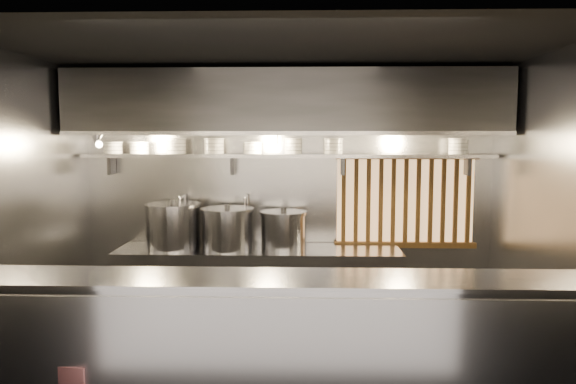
# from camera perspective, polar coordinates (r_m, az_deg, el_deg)

# --- Properties ---
(floor) EXTENTS (4.50, 4.50, 0.00)m
(floor) POSITION_cam_1_polar(r_m,az_deg,el_deg) (5.18, -0.58, -18.13)
(floor) COLOR black
(floor) RESTS_ON ground
(ceiling) EXTENTS (4.50, 4.50, 0.00)m
(ceiling) POSITION_cam_1_polar(r_m,az_deg,el_deg) (4.79, -0.61, 14.18)
(ceiling) COLOR black
(ceiling) RESTS_ON wall_back
(wall_back) EXTENTS (4.50, 0.00, 4.50)m
(wall_back) POSITION_cam_1_polar(r_m,az_deg,el_deg) (6.28, -0.01, -0.62)
(wall_back) COLOR gray
(wall_back) RESTS_ON floor
(wall_left) EXTENTS (0.00, 3.00, 3.00)m
(wall_left) POSITION_cam_1_polar(r_m,az_deg,el_deg) (5.38, -25.33, -2.27)
(wall_left) COLOR gray
(wall_left) RESTS_ON floor
(wall_right) EXTENTS (0.00, 3.00, 3.00)m
(wall_right) POSITION_cam_1_polar(r_m,az_deg,el_deg) (5.20, 25.02, -2.50)
(wall_right) COLOR gray
(wall_right) RESTS_ON floor
(serving_counter) EXTENTS (4.50, 0.56, 1.13)m
(serving_counter) POSITION_cam_1_polar(r_m,az_deg,el_deg) (4.08, -1.18, -16.32)
(serving_counter) COLOR #949499
(serving_counter) RESTS_ON floor
(cooking_bench) EXTENTS (3.00, 0.70, 0.90)m
(cooking_bench) POSITION_cam_1_polar(r_m,az_deg,el_deg) (6.11, -2.98, -9.89)
(cooking_bench) COLOR #949499
(cooking_bench) RESTS_ON floor
(bowl_shelf) EXTENTS (4.40, 0.34, 0.04)m
(bowl_shelf) POSITION_cam_1_polar(r_m,az_deg,el_deg) (6.06, -0.07, 3.70)
(bowl_shelf) COLOR #949499
(bowl_shelf) RESTS_ON wall_back
(exhaust_hood) EXTENTS (4.40, 0.81, 0.65)m
(exhaust_hood) POSITION_cam_1_polar(r_m,az_deg,el_deg) (5.84, -0.14, 8.96)
(exhaust_hood) COLOR #2D2D30
(exhaust_hood) RESTS_ON ceiling
(wood_screen) EXTENTS (1.56, 0.09, 1.04)m
(wood_screen) POSITION_cam_1_polar(r_m,az_deg,el_deg) (6.33, 11.83, -0.88)
(wood_screen) COLOR #F1B26C
(wood_screen) RESTS_ON wall_back
(faucet_left) EXTENTS (0.04, 0.30, 0.50)m
(faucet_left) POSITION_cam_1_polar(r_m,az_deg,el_deg) (6.30, -10.57, -1.55)
(faucet_left) COLOR silver
(faucet_left) RESTS_ON wall_back
(faucet_right) EXTENTS (0.04, 0.30, 0.50)m
(faucet_right) POSITION_cam_1_polar(r_m,az_deg,el_deg) (6.19, -4.22, -1.60)
(faucet_right) COLOR silver
(faucet_right) RESTS_ON wall_back
(heat_lamp) EXTENTS (0.25, 0.35, 0.20)m
(heat_lamp) POSITION_cam_1_polar(r_m,az_deg,el_deg) (5.97, -18.84, 5.16)
(heat_lamp) COLOR #949499
(heat_lamp) RESTS_ON exhaust_hood
(pendant_bulb) EXTENTS (0.09, 0.09, 0.19)m
(pendant_bulb) POSITION_cam_1_polar(r_m,az_deg,el_deg) (5.94, -1.07, 4.45)
(pendant_bulb) COLOR #2D2D30
(pendant_bulb) RESTS_ON exhaust_hood
(stock_pot_left) EXTENTS (0.60, 0.60, 0.48)m
(stock_pot_left) POSITION_cam_1_polar(r_m,az_deg,el_deg) (5.96, -6.16, -3.71)
(stock_pot_left) COLOR #949499
(stock_pot_left) RESTS_ON cooking_bench
(stock_pot_mid) EXTENTS (0.72, 0.72, 0.52)m
(stock_pot_mid) POSITION_cam_1_polar(r_m,az_deg,el_deg) (6.11, -11.59, -3.36)
(stock_pot_mid) COLOR #949499
(stock_pot_mid) RESTS_ON cooking_bench
(stock_pot_right) EXTENTS (0.63, 0.63, 0.43)m
(stock_pot_right) POSITION_cam_1_polar(r_m,az_deg,el_deg) (6.00, -0.45, -3.83)
(stock_pot_right) COLOR #949499
(stock_pot_right) RESTS_ON cooking_bench
(bowl_stack_0) EXTENTS (0.22, 0.22, 0.13)m
(bowl_stack_0) POSITION_cam_1_polar(r_m,az_deg,el_deg) (6.41, -17.36, 4.32)
(bowl_stack_0) COLOR silver
(bowl_stack_0) RESTS_ON bowl_shelf
(bowl_stack_1) EXTENTS (0.22, 0.22, 0.13)m
(bowl_stack_1) POSITION_cam_1_polar(r_m,az_deg,el_deg) (6.32, -14.87, 4.37)
(bowl_stack_1) COLOR silver
(bowl_stack_1) RESTS_ON bowl_shelf
(bowl_stack_2) EXTENTS (0.23, 0.23, 0.17)m
(bowl_stack_2) POSITION_cam_1_polar(r_m,az_deg,el_deg) (6.22, -11.30, 4.61)
(bowl_stack_2) COLOR silver
(bowl_stack_2) RESTS_ON bowl_shelf
(bowl_stack_3) EXTENTS (0.23, 0.23, 0.17)m
(bowl_stack_3) POSITION_cam_1_polar(r_m,az_deg,el_deg) (6.14, -7.51, 4.66)
(bowl_stack_3) COLOR silver
(bowl_stack_3) RESTS_ON bowl_shelf
(bowl_stack_4) EXTENTS (0.22, 0.22, 0.13)m
(bowl_stack_4) POSITION_cam_1_polar(r_m,az_deg,el_deg) (6.08, -3.60, 4.51)
(bowl_stack_4) COLOR silver
(bowl_stack_4) RESTS_ON bowl_shelf
(bowl_stack_5) EXTENTS (0.20, 0.20, 0.17)m
(bowl_stack_5) POSITION_cam_1_polar(r_m,az_deg,el_deg) (6.06, 0.53, 4.69)
(bowl_stack_5) COLOR silver
(bowl_stack_5) RESTS_ON bowl_shelf
(bowl_stack_6) EXTENTS (0.21, 0.21, 0.17)m
(bowl_stack_6) POSITION_cam_1_polar(r_m,az_deg,el_deg) (6.06, 4.63, 4.67)
(bowl_stack_6) COLOR silver
(bowl_stack_6) RESTS_ON bowl_shelf
(bowl_stack_7) EXTENTS (0.22, 0.22, 0.17)m
(bowl_stack_7) POSITION_cam_1_polar(r_m,az_deg,el_deg) (6.27, 16.90, 4.48)
(bowl_stack_7) COLOR silver
(bowl_stack_7) RESTS_ON bowl_shelf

